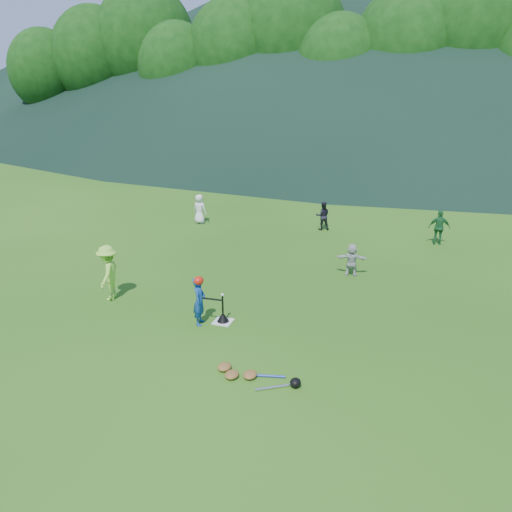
{
  "coord_description": "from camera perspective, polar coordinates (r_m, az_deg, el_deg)",
  "views": [
    {
      "loc": [
        4.42,
        -10.24,
        5.69
      ],
      "look_at": [
        0.0,
        2.5,
        0.9
      ],
      "focal_mm": 35.0,
      "sensor_mm": 36.0,
      "label": 1
    }
  ],
  "objects": [
    {
      "name": "tree_line",
      "position": [
        44.34,
        14.76,
        22.22
      ],
      "size": [
        70.04,
        11.4,
        14.82
      ],
      "color": "#382314",
      "rests_on": "ground"
    },
    {
      "name": "fielder_a",
      "position": [
        20.9,
        -6.47,
        5.36
      ],
      "size": [
        0.65,
        0.47,
        1.22
      ],
      "primitive_type": "imported",
      "rotation": [
        0.0,
        0.0,
        2.99
      ],
      "color": "white",
      "rests_on": "ground"
    },
    {
      "name": "batter_child",
      "position": [
        12.22,
        -6.49,
        -5.13
      ],
      "size": [
        0.37,
        0.49,
        1.22
      ],
      "primitive_type": "imported",
      "rotation": [
        0.0,
        0.0,
        1.75
      ],
      "color": "#154291",
      "rests_on": "ground"
    },
    {
      "name": "home_plate",
      "position": [
        12.52,
        -3.78,
        -7.48
      ],
      "size": [
        0.45,
        0.45,
        0.02
      ],
      "primitive_type": "cube",
      "color": "silver",
      "rests_on": "ground"
    },
    {
      "name": "equipment_pile",
      "position": [
        10.33,
        -0.7,
        -13.43
      ],
      "size": [
        1.8,
        0.71,
        0.19
      ],
      "color": "olive",
      "rests_on": "ground"
    },
    {
      "name": "batting_tee",
      "position": [
        12.47,
        -3.8,
        -6.99
      ],
      "size": [
        0.3,
        0.3,
        0.68
      ],
      "color": "black",
      "rests_on": "home_plate"
    },
    {
      "name": "outfield_fence",
      "position": [
        38.82,
        12.69,
        11.7
      ],
      "size": [
        70.07,
        0.08,
        1.33
      ],
      "color": "gray",
      "rests_on": "ground"
    },
    {
      "name": "distant_hills",
      "position": [
        93.31,
        12.81,
        24.84
      ],
      "size": [
        155.0,
        140.0,
        32.0
      ],
      "color": "black",
      "rests_on": "ground"
    },
    {
      "name": "fielder_c",
      "position": [
        19.19,
        20.21,
        3.07
      ],
      "size": [
        0.78,
        0.39,
        1.28
      ],
      "primitive_type": "imported",
      "rotation": [
        0.0,
        0.0,
        3.25
      ],
      "color": "#1D632E",
      "rests_on": "ground"
    },
    {
      "name": "ground",
      "position": [
        12.52,
        -3.78,
        -7.52
      ],
      "size": [
        120.0,
        120.0,
        0.0
      ],
      "primitive_type": "plane",
      "color": "#215012",
      "rests_on": "ground"
    },
    {
      "name": "batter_gear",
      "position": [
        12.02,
        -6.47,
        -2.99
      ],
      "size": [
        0.73,
        0.26,
        0.59
      ],
      "color": "red",
      "rests_on": "ground"
    },
    {
      "name": "baseball",
      "position": [
        12.21,
        -3.86,
        -4.43
      ],
      "size": [
        0.08,
        0.08,
        0.08
      ],
      "primitive_type": "sphere",
      "color": "white",
      "rests_on": "batting_tee"
    },
    {
      "name": "fielder_b",
      "position": [
        20.05,
        7.64,
        4.58
      ],
      "size": [
        0.67,
        0.59,
        1.14
      ],
      "primitive_type": "imported",
      "rotation": [
        0.0,
        0.0,
        3.48
      ],
      "color": "black",
      "rests_on": "ground"
    },
    {
      "name": "adult_coach",
      "position": [
        14.04,
        -16.52,
        -1.83
      ],
      "size": [
        0.83,
        1.11,
        1.53
      ],
      "primitive_type": "imported",
      "rotation": [
        0.0,
        0.0,
        -1.28
      ],
      "color": "#A0EC45",
      "rests_on": "ground"
    },
    {
      "name": "fielder_d",
      "position": [
        15.43,
        10.88,
        -0.43
      ],
      "size": [
        0.98,
        0.44,
        1.02
      ],
      "primitive_type": "imported",
      "rotation": [
        0.0,
        0.0,
        3.29
      ],
      "color": "silver",
      "rests_on": "ground"
    }
  ]
}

